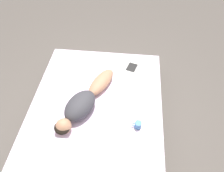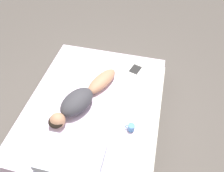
{
  "view_description": "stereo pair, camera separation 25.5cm",
  "coord_description": "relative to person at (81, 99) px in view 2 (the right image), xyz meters",
  "views": [
    {
      "loc": [
        -0.38,
        1.65,
        2.73
      ],
      "look_at": [
        -0.17,
        -0.29,
        0.5
      ],
      "focal_mm": 35.0,
      "sensor_mm": 36.0,
      "label": 1
    },
    {
      "loc": [
        -0.63,
        1.61,
        2.73
      ],
      "look_at": [
        -0.17,
        -0.29,
        0.5
      ],
      "focal_mm": 35.0,
      "sensor_mm": 36.0,
      "label": 2
    }
  ],
  "objects": [
    {
      "name": "pillow",
      "position": [
        -0.14,
        0.76,
        -0.02
      ],
      "size": [
        0.68,
        0.41,
        0.15
      ],
      "color": "silver",
      "rests_on": "bed"
    },
    {
      "name": "open_magazine",
      "position": [
        -0.67,
        -0.75,
        -0.09
      ],
      "size": [
        0.48,
        0.38,
        0.01
      ],
      "rotation": [
        0.0,
        0.0,
        -0.3
      ],
      "color": "white",
      "rests_on": "bed"
    },
    {
      "name": "bed",
      "position": [
        -0.15,
        -0.04,
        -0.33
      ],
      "size": [
        1.75,
        2.15,
        0.45
      ],
      "color": "beige",
      "rests_on": "ground_plane"
    },
    {
      "name": "person",
      "position": [
        0.0,
        0.0,
        0.0
      ],
      "size": [
        0.67,
        1.17,
        0.22
      ],
      "rotation": [
        0.0,
        0.0,
        -0.42
      ],
      "color": "#A37556",
      "rests_on": "bed"
    },
    {
      "name": "coffee_mug",
      "position": [
        -0.69,
        0.24,
        -0.05
      ],
      "size": [
        0.12,
        0.08,
        0.09
      ],
      "color": "teal",
      "rests_on": "bed"
    },
    {
      "name": "ground_plane",
      "position": [
        -0.15,
        -0.04,
        -0.55
      ],
      "size": [
        12.0,
        12.0,
        0.0
      ],
      "primitive_type": "plane",
      "color": "#4C4742"
    }
  ]
}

